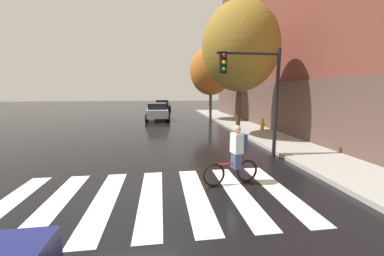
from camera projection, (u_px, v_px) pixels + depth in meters
The scene contains 10 objects.
ground_plane at pixel (131, 199), 5.62m from camera, with size 120.00×120.00×0.00m, color black.
crosswalk_stripes at pixel (151, 198), 5.68m from camera, with size 7.22×3.57×0.01m.
sedan_mid at pixel (157, 111), 21.18m from camera, with size 2.21×4.56×1.56m.
sedan_far at pixel (163, 105), 30.74m from camera, with size 2.33×4.46×1.49m.
cyclist at pixel (235, 155), 6.47m from camera, with size 1.69×0.40×1.69m.
traffic_light_near at pixel (257, 85), 8.66m from camera, with size 2.47×0.28×4.20m.
fire_hydrant at pixel (262, 124), 14.63m from camera, with size 0.33×0.22×0.78m.
street_tree_near at pixel (240, 47), 12.37m from camera, with size 4.14×4.14×7.36m.
street_tree_mid at pixel (211, 71), 20.03m from camera, with size 3.64×3.64×6.47m.
corner_building at pixel (380, 28), 17.13m from camera, with size 18.37×24.28×14.65m.
Camera 1 is at (0.78, -5.43, 2.62)m, focal length 21.49 mm.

